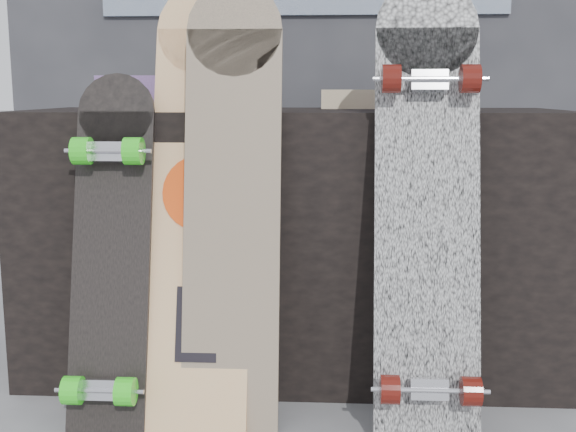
# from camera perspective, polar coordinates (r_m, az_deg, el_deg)

# --- Properties ---
(vendor_table) EXTENTS (1.60, 0.60, 0.80)m
(vendor_table) POSITION_cam_1_polar(r_m,az_deg,el_deg) (2.24, 0.51, -1.89)
(vendor_table) COLOR black
(vendor_table) RESTS_ON ground
(booth) EXTENTS (2.40, 0.22, 2.20)m
(booth) POSITION_cam_1_polar(r_m,az_deg,el_deg) (3.05, 1.33, 14.48)
(booth) COLOR #303035
(booth) RESTS_ON ground
(merch_box_purple) EXTENTS (0.18, 0.12, 0.10)m
(merch_box_purple) POSITION_cam_1_polar(r_m,az_deg,el_deg) (2.22, -12.30, 9.48)
(merch_box_purple) COLOR #6A3D7D
(merch_box_purple) RESTS_ON vendor_table
(merch_box_small) EXTENTS (0.14, 0.14, 0.12)m
(merch_box_small) POSITION_cam_1_polar(r_m,az_deg,el_deg) (2.12, 8.99, 9.85)
(merch_box_small) COLOR #6A3D7D
(merch_box_small) RESTS_ON vendor_table
(merch_box_flat) EXTENTS (0.22, 0.10, 0.06)m
(merch_box_flat) POSITION_cam_1_polar(r_m,az_deg,el_deg) (2.35, 5.38, 9.18)
(merch_box_flat) COLOR #D1B78C
(merch_box_flat) RESTS_ON vendor_table
(longboard_geisha) EXTENTS (0.27, 0.36, 1.15)m
(longboard_geisha) POSITION_cam_1_polar(r_m,az_deg,el_deg) (1.91, -6.85, 2.32)
(longboard_geisha) COLOR beige
(longboard_geisha) RESTS_ON ground
(longboard_celtic) EXTENTS (0.25, 0.25, 1.14)m
(longboard_celtic) POSITION_cam_1_polar(r_m,az_deg,el_deg) (1.85, -4.41, 2.01)
(longboard_celtic) COLOR #D3B590
(longboard_celtic) RESTS_ON ground
(longboard_cascadia) EXTENTS (0.26, 0.34, 1.14)m
(longboard_cascadia) POSITION_cam_1_polar(r_m,az_deg,el_deg) (1.82, 10.96, 1.36)
(longboard_cascadia) COLOR silver
(longboard_cascadia) RESTS_ON ground
(skateboard_dark) EXTENTS (0.20, 0.31, 0.90)m
(skateboard_dark) POSITION_cam_1_polar(r_m,az_deg,el_deg) (1.91, -13.88, -2.33)
(skateboard_dark) COLOR black
(skateboard_dark) RESTS_ON ground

